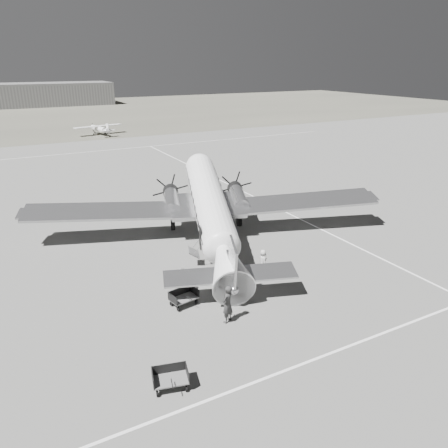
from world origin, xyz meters
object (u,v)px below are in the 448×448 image
Objects in this scene: hangar_main at (39,94)px; dc3_airliner at (211,210)px; baggage_cart_far at (170,379)px; ground_crew at (227,304)px; passenger at (263,260)px; baggage_cart_near at (184,298)px; light_plane_right at (100,130)px; ramp_agent at (182,281)px.

hangar_main reaches higher than dc3_airliner.
baggage_cart_far is 0.75× the size of ground_crew.
hangar_main is 1.53× the size of dc3_airliner.
baggage_cart_far is 1.05× the size of passenger.
hangar_main is 127.11m from baggage_cart_near.
baggage_cart_near is at bearing -93.29° from hangar_main.
dc3_airliner is 3.03× the size of light_plane_right.
ramp_agent is (-9.55, -60.88, -0.13)m from light_plane_right.
ramp_agent is (-0.91, 3.82, -0.22)m from ground_crew.
baggage_cart_near is (-9.98, -62.14, -0.49)m from light_plane_right.
dc3_airliner is 13.27× the size of ground_crew.
ground_crew reaches higher than baggage_cart_far.
passenger is (-1.17, -125.38, -2.57)m from hangar_main.
passenger is at bearing 3.35° from baggage_cart_near.
light_plane_right is 5.76× the size of baggage_cart_near.
dc3_airliner is at bearing 43.27° from baggage_cart_near.
hangar_main is 64.82m from light_plane_right.
dc3_airliner is 15.43m from baggage_cart_far.
hangar_main is 28.65× the size of passenger.
dc3_airliner is 16.89× the size of ramp_agent.
light_plane_right is at bearing -127.30° from ground_crew.
hangar_main is 125.41m from passenger.
hangar_main is 27.22× the size of baggage_cart_far.
light_plane_right reaches higher than baggage_cart_far.
ground_crew is at bearing -72.72° from baggage_cart_near.
ramp_agent is (-6.87, -125.60, -2.49)m from hangar_main.
passenger is (-3.84, -60.66, -0.20)m from light_plane_right.
hangar_main reaches higher than ramp_agent.
passenger is at bearing 52.17° from baggage_cart_far.
baggage_cart_near is at bearing 75.90° from baggage_cart_far.
baggage_cart_far is at bearing 6.32° from ground_crew.
hangar_main is 25.92× the size of ramp_agent.
ground_crew reaches higher than light_plane_right.
ramp_agent is (-4.79, -5.80, -1.80)m from dc3_airliner.
ramp_agent is at bearing 106.98° from passenger.
baggage_cart_far is (-13.05, -67.91, -0.50)m from light_plane_right.
hangar_main reaches higher than passenger.
hangar_main is 129.59m from ground_crew.
dc3_airliner is 17.73× the size of baggage_cart_far.
baggage_cart_near reaches higher than baggage_cart_far.
ground_crew is 1.41× the size of passenger.
dc3_airliner is at bearing 24.02° from passenger.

